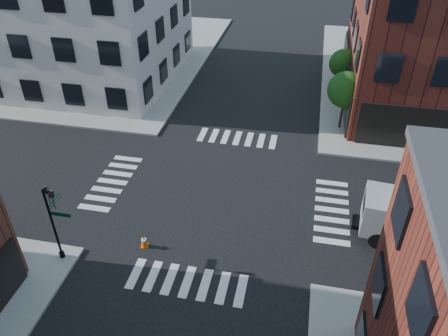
% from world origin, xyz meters
% --- Properties ---
extents(ground, '(120.00, 120.00, 0.00)m').
position_xyz_m(ground, '(0.00, 0.00, 0.00)').
color(ground, black).
rests_on(ground, ground).
extents(sidewalk_nw, '(30.00, 30.00, 0.15)m').
position_xyz_m(sidewalk_nw, '(-21.00, 21.00, 0.07)').
color(sidewalk_nw, gray).
rests_on(sidewalk_nw, ground).
extents(building_nw, '(22.00, 16.00, 11.00)m').
position_xyz_m(building_nw, '(-19.00, 16.00, 5.50)').
color(building_nw, beige).
rests_on(building_nw, ground).
extents(tree_near, '(2.69, 2.69, 4.49)m').
position_xyz_m(tree_near, '(7.56, 9.98, 3.16)').
color(tree_near, black).
rests_on(tree_near, ground).
extents(tree_far, '(2.43, 2.43, 4.07)m').
position_xyz_m(tree_far, '(7.56, 15.98, 2.87)').
color(tree_far, black).
rests_on(tree_far, ground).
extents(signal_pole, '(1.29, 1.24, 4.60)m').
position_xyz_m(signal_pole, '(-6.72, -6.68, 2.86)').
color(signal_pole, black).
rests_on(signal_pole, ground).
extents(traffic_cone, '(0.49, 0.49, 0.73)m').
position_xyz_m(traffic_cone, '(-2.92, -5.09, 0.35)').
color(traffic_cone, '#D45409').
rests_on(traffic_cone, ground).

